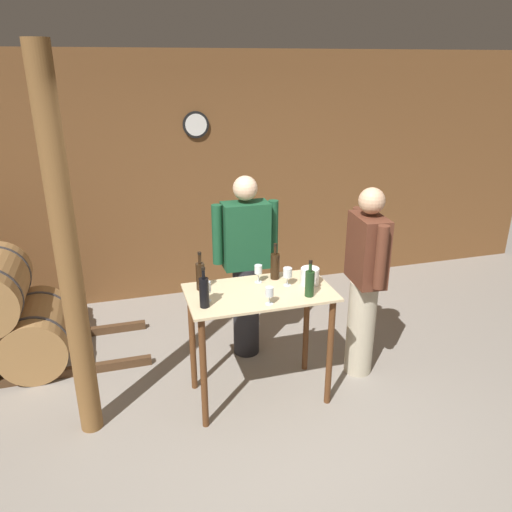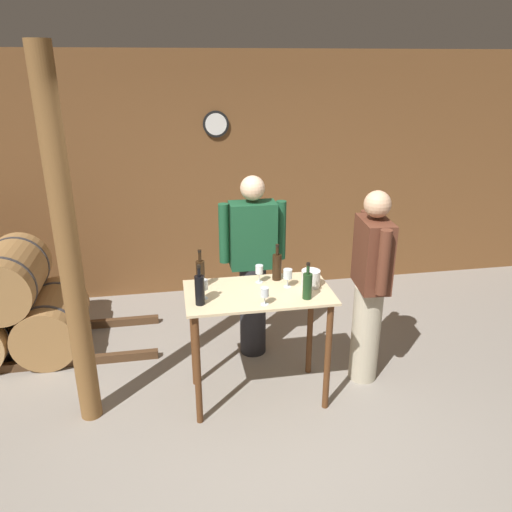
{
  "view_description": "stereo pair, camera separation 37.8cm",
  "coord_description": "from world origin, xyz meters",
  "px_view_note": "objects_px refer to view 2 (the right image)",
  "views": [
    {
      "loc": [
        -1.11,
        -2.85,
        2.57
      ],
      "look_at": [
        -0.12,
        0.53,
        1.19
      ],
      "focal_mm": 35.0,
      "sensor_mm": 36.0,
      "label": 1
    },
    {
      "loc": [
        -0.74,
        -2.94,
        2.57
      ],
      "look_at": [
        -0.12,
        0.53,
        1.19
      ],
      "focal_mm": 35.0,
      "sensor_mm": 36.0,
      "label": 2
    }
  ],
  "objects_px": {
    "wine_bottle_right": "(307,285)",
    "wine_glass_near_left": "(204,285)",
    "wine_glass_far_side": "(288,274)",
    "wine_bottle_left": "(200,273)",
    "wine_bottle_center": "(277,266)",
    "person_visitor_with_scarf": "(370,285)",
    "wooden_post": "(69,253)",
    "wine_glass_near_right": "(259,270)",
    "person_host": "(253,264)",
    "wine_bottle_far_left": "(200,289)",
    "ice_bucket": "(311,278)",
    "wine_glass_near_center": "(265,293)"
  },
  "relations": [
    {
      "from": "wine_glass_near_center",
      "to": "wine_glass_near_left",
      "type": "bearing_deg",
      "value": 157.63
    },
    {
      "from": "ice_bucket",
      "to": "person_visitor_with_scarf",
      "type": "bearing_deg",
      "value": 7.98
    },
    {
      "from": "wine_bottle_right",
      "to": "wooden_post",
      "type": "bearing_deg",
      "value": 174.44
    },
    {
      "from": "wooden_post",
      "to": "wine_glass_near_left",
      "type": "distance_m",
      "value": 0.96
    },
    {
      "from": "wine_bottle_right",
      "to": "person_visitor_with_scarf",
      "type": "xyz_separation_m",
      "value": [
        0.61,
        0.27,
        -0.17
      ]
    },
    {
      "from": "ice_bucket",
      "to": "wine_bottle_far_left",
      "type": "bearing_deg",
      "value": -169.86
    },
    {
      "from": "person_host",
      "to": "wine_glass_near_center",
      "type": "bearing_deg",
      "value": -94.31
    },
    {
      "from": "wine_glass_near_right",
      "to": "wine_glass_far_side",
      "type": "height_order",
      "value": "wine_glass_far_side"
    },
    {
      "from": "wooden_post",
      "to": "wine_bottle_right",
      "type": "height_order",
      "value": "wooden_post"
    },
    {
      "from": "wine_bottle_center",
      "to": "wine_glass_near_left",
      "type": "distance_m",
      "value": 0.65
    },
    {
      "from": "wine_glass_far_side",
      "to": "ice_bucket",
      "type": "xyz_separation_m",
      "value": [
        0.18,
        -0.02,
        -0.04
      ]
    },
    {
      "from": "wine_bottle_right",
      "to": "wine_glass_far_side",
      "type": "relative_size",
      "value": 1.93
    },
    {
      "from": "wine_bottle_left",
      "to": "wine_glass_near_left",
      "type": "bearing_deg",
      "value": -87.97
    },
    {
      "from": "wooden_post",
      "to": "wine_glass_near_left",
      "type": "relative_size",
      "value": 18.0
    },
    {
      "from": "wine_glass_far_side",
      "to": "person_host",
      "type": "relative_size",
      "value": 0.09
    },
    {
      "from": "wine_glass_near_left",
      "to": "ice_bucket",
      "type": "distance_m",
      "value": 0.83
    },
    {
      "from": "wine_bottle_left",
      "to": "person_host",
      "type": "height_order",
      "value": "person_host"
    },
    {
      "from": "person_host",
      "to": "wine_bottle_center",
      "type": "bearing_deg",
      "value": -76.65
    },
    {
      "from": "wine_bottle_center",
      "to": "wine_glass_near_right",
      "type": "distance_m",
      "value": 0.15
    },
    {
      "from": "wine_bottle_far_left",
      "to": "person_visitor_with_scarf",
      "type": "relative_size",
      "value": 0.18
    },
    {
      "from": "wine_glass_near_right",
      "to": "ice_bucket",
      "type": "xyz_separation_m",
      "value": [
        0.38,
        -0.14,
        -0.04
      ]
    },
    {
      "from": "wine_bottle_right",
      "to": "wine_glass_near_left",
      "type": "relative_size",
      "value": 1.89
    },
    {
      "from": "wine_bottle_center",
      "to": "wine_glass_near_right",
      "type": "bearing_deg",
      "value": -167.49
    },
    {
      "from": "wine_bottle_center",
      "to": "wine_glass_near_right",
      "type": "height_order",
      "value": "wine_bottle_center"
    },
    {
      "from": "wine_glass_near_right",
      "to": "person_host",
      "type": "xyz_separation_m",
      "value": [
        0.04,
        0.51,
        -0.16
      ]
    },
    {
      "from": "wine_bottle_center",
      "to": "wine_bottle_right",
      "type": "relative_size",
      "value": 1.05
    },
    {
      "from": "wine_glass_far_side",
      "to": "wine_bottle_left",
      "type": "bearing_deg",
      "value": 169.78
    },
    {
      "from": "wine_glass_near_left",
      "to": "person_host",
      "type": "relative_size",
      "value": 0.09
    },
    {
      "from": "person_host",
      "to": "person_visitor_with_scarf",
      "type": "distance_m",
      "value": 1.04
    },
    {
      "from": "wine_bottle_left",
      "to": "wine_bottle_center",
      "type": "distance_m",
      "value": 0.61
    },
    {
      "from": "wine_glass_near_center",
      "to": "wine_glass_far_side",
      "type": "xyz_separation_m",
      "value": [
        0.23,
        0.27,
        0.01
      ]
    },
    {
      "from": "wine_bottle_far_left",
      "to": "wine_glass_near_center",
      "type": "relative_size",
      "value": 2.29
    },
    {
      "from": "wine_bottle_center",
      "to": "ice_bucket",
      "type": "xyz_separation_m",
      "value": [
        0.23,
        -0.18,
        -0.05
      ]
    },
    {
      "from": "wine_glass_near_center",
      "to": "ice_bucket",
      "type": "distance_m",
      "value": 0.48
    },
    {
      "from": "wine_bottle_far_left",
      "to": "wine_glass_near_right",
      "type": "relative_size",
      "value": 2.1
    },
    {
      "from": "wine_bottle_left",
      "to": "wine_glass_near_center",
      "type": "distance_m",
      "value": 0.58
    },
    {
      "from": "wine_bottle_far_left",
      "to": "person_host",
      "type": "relative_size",
      "value": 0.18
    },
    {
      "from": "wooden_post",
      "to": "wine_bottle_far_left",
      "type": "distance_m",
      "value": 0.93
    },
    {
      "from": "person_host",
      "to": "wine_bottle_left",
      "type": "bearing_deg",
      "value": -134.05
    },
    {
      "from": "person_host",
      "to": "wooden_post",
      "type": "bearing_deg",
      "value": -153.74
    },
    {
      "from": "wine_bottle_center",
      "to": "person_visitor_with_scarf",
      "type": "relative_size",
      "value": 0.18
    },
    {
      "from": "wooden_post",
      "to": "wine_glass_near_right",
      "type": "xyz_separation_m",
      "value": [
        1.36,
        0.18,
        -0.3
      ]
    },
    {
      "from": "wine_glass_near_left",
      "to": "wine_glass_near_right",
      "type": "xyz_separation_m",
      "value": [
        0.45,
        0.21,
        -0.0
      ]
    },
    {
      "from": "wine_glass_near_left",
      "to": "ice_bucket",
      "type": "height_order",
      "value": "wine_glass_near_left"
    },
    {
      "from": "wine_glass_near_right",
      "to": "ice_bucket",
      "type": "height_order",
      "value": "wine_glass_near_right"
    },
    {
      "from": "wine_glass_near_right",
      "to": "wine_glass_far_side",
      "type": "xyz_separation_m",
      "value": [
        0.2,
        -0.12,
        0.0
      ]
    },
    {
      "from": "wine_bottle_far_left",
      "to": "wine_bottle_center",
      "type": "relative_size",
      "value": 1.02
    },
    {
      "from": "wine_bottle_far_left",
      "to": "person_host",
      "type": "height_order",
      "value": "person_host"
    },
    {
      "from": "wine_bottle_center",
      "to": "wine_glass_near_center",
      "type": "height_order",
      "value": "wine_bottle_center"
    },
    {
      "from": "wooden_post",
      "to": "person_host",
      "type": "relative_size",
      "value": 1.6
    }
  ]
}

